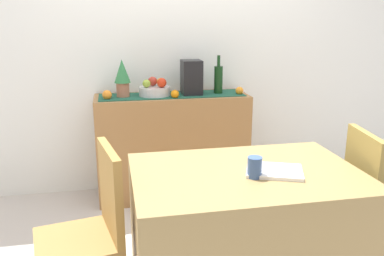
# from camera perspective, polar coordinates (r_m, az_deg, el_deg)

# --- Properties ---
(ground_plane) EXTENTS (6.40, 6.40, 0.02)m
(ground_plane) POSITION_cam_1_polar(r_m,az_deg,el_deg) (2.85, 1.47, -16.87)
(ground_plane) COLOR beige
(ground_plane) RESTS_ON ground
(room_wall_rear) EXTENTS (6.40, 0.06, 2.70)m
(room_wall_rear) POSITION_cam_1_polar(r_m,az_deg,el_deg) (3.57, -2.65, 12.86)
(room_wall_rear) COLOR white
(room_wall_rear) RESTS_ON ground
(sideboard_console) EXTENTS (1.26, 0.42, 0.88)m
(sideboard_console) POSITION_cam_1_polar(r_m,az_deg,el_deg) (3.47, -2.75, -2.55)
(sideboard_console) COLOR #986B3D
(sideboard_console) RESTS_ON ground
(table_runner) EXTENTS (1.19, 0.32, 0.01)m
(table_runner) POSITION_cam_1_polar(r_m,az_deg,el_deg) (3.36, -2.85, 4.66)
(table_runner) COLOR #1C513D
(table_runner) RESTS_ON sideboard_console
(fruit_bowl) EXTENTS (0.25, 0.25, 0.07)m
(fruit_bowl) POSITION_cam_1_polar(r_m,az_deg,el_deg) (3.33, -5.30, 5.21)
(fruit_bowl) COLOR silver
(fruit_bowl) RESTS_ON table_runner
(apple_rear) EXTENTS (0.08, 0.08, 0.08)m
(apple_rear) POSITION_cam_1_polar(r_m,az_deg,el_deg) (3.29, -4.28, 6.38)
(apple_rear) COLOR red
(apple_rear) RESTS_ON fruit_bowl
(apple_left) EXTENTS (0.08, 0.08, 0.08)m
(apple_left) POSITION_cam_1_polar(r_m,az_deg,el_deg) (3.37, -5.58, 6.57)
(apple_left) COLOR #AF3425
(apple_left) RESTS_ON fruit_bowl
(apple_upper) EXTENTS (0.07, 0.07, 0.07)m
(apple_upper) POSITION_cam_1_polar(r_m,az_deg,el_deg) (3.37, -4.45, 6.50)
(apple_upper) COLOR gold
(apple_upper) RESTS_ON fruit_bowl
(apple_front) EXTENTS (0.07, 0.07, 0.07)m
(apple_front) POSITION_cam_1_polar(r_m,az_deg,el_deg) (3.29, -6.43, 6.25)
(apple_front) COLOR #90AD37
(apple_front) RESTS_ON fruit_bowl
(wine_bottle) EXTENTS (0.07, 0.07, 0.32)m
(wine_bottle) POSITION_cam_1_polar(r_m,az_deg,el_deg) (3.42, 3.74, 6.89)
(wine_bottle) COLOR #143816
(wine_bottle) RESTS_ON sideboard_console
(coffee_maker) EXTENTS (0.16, 0.18, 0.29)m
(coffee_maker) POSITION_cam_1_polar(r_m,az_deg,el_deg) (3.36, -0.07, 7.11)
(coffee_maker) COLOR black
(coffee_maker) RESTS_ON sideboard_console
(potted_plant) EXTENTS (0.13, 0.13, 0.30)m
(potted_plant) POSITION_cam_1_polar(r_m,az_deg,el_deg) (3.30, -9.79, 7.15)
(potted_plant) COLOR #A7674C
(potted_plant) RESTS_ON sideboard_console
(orange_loose_far) EXTENTS (0.08, 0.08, 0.08)m
(orange_loose_far) POSITION_cam_1_polar(r_m,az_deg,el_deg) (3.24, -11.87, 4.59)
(orange_loose_far) COLOR orange
(orange_loose_far) RESTS_ON sideboard_console
(orange_loose_mid) EXTENTS (0.07, 0.07, 0.07)m
(orange_loose_mid) POSITION_cam_1_polar(r_m,az_deg,el_deg) (3.41, 6.70, 5.24)
(orange_loose_mid) COLOR orange
(orange_loose_mid) RESTS_ON sideboard_console
(orange_loose_near_bowl) EXTENTS (0.07, 0.07, 0.07)m
(orange_loose_near_bowl) POSITION_cam_1_polar(r_m,az_deg,el_deg) (3.23, -2.42, 4.79)
(orange_loose_near_bowl) COLOR orange
(orange_loose_near_bowl) RESTS_ON sideboard_console
(dining_table) EXTENTS (1.18, 0.80, 0.74)m
(dining_table) POSITION_cam_1_polar(r_m,az_deg,el_deg) (2.28, 7.37, -14.75)
(dining_table) COLOR olive
(dining_table) RESTS_ON ground
(open_book) EXTENTS (0.34, 0.30, 0.02)m
(open_book) POSITION_cam_1_polar(r_m,az_deg,el_deg) (2.12, 11.52, -5.96)
(open_book) COLOR white
(open_book) RESTS_ON dining_table
(coffee_cup) EXTENTS (0.07, 0.07, 0.11)m
(coffee_cup) POSITION_cam_1_polar(r_m,az_deg,el_deg) (2.03, 8.81, -5.49)
(coffee_cup) COLOR #36528A
(coffee_cup) RESTS_ON dining_table
(chair_by_corner) EXTENTS (0.45, 0.45, 0.90)m
(chair_by_corner) POSITION_cam_1_polar(r_m,az_deg,el_deg) (2.70, 25.21, -13.59)
(chair_by_corner) COLOR olive
(chair_by_corner) RESTS_ON ground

